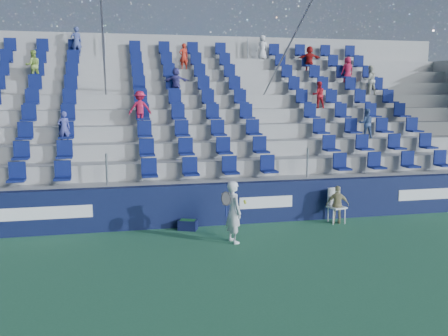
% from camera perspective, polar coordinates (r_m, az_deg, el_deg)
% --- Properties ---
extents(ground, '(70.00, 70.00, 0.00)m').
position_cam_1_polar(ground, '(11.60, 2.08, -10.39)').
color(ground, '#31724A').
rests_on(ground, ground).
extents(sponsor_wall, '(24.00, 0.32, 1.20)m').
position_cam_1_polar(sponsor_wall, '(14.40, -1.07, -4.16)').
color(sponsor_wall, '#10183D').
rests_on(sponsor_wall, ground).
extents(grandstand, '(24.00, 8.17, 6.63)m').
position_cam_1_polar(grandstand, '(19.13, -4.14, 3.63)').
color(grandstand, '#9E9E99').
rests_on(grandstand, ground).
extents(tennis_player, '(0.69, 0.66, 1.59)m').
position_cam_1_polar(tennis_player, '(12.65, 1.09, -5.03)').
color(tennis_player, silver).
rests_on(tennis_player, ground).
extents(line_judge_chair, '(0.54, 0.56, 1.02)m').
position_cam_1_polar(line_judge_chair, '(15.04, 12.59, -3.89)').
color(line_judge_chair, white).
rests_on(line_judge_chair, ground).
extents(line_judge, '(0.71, 0.48, 1.11)m').
position_cam_1_polar(line_judge, '(14.90, 12.84, -4.11)').
color(line_judge, tan).
rests_on(line_judge, ground).
extents(ball_bin, '(0.60, 0.50, 0.29)m').
position_cam_1_polar(ball_bin, '(13.98, -4.16, -6.44)').
color(ball_bin, '#0F143A').
rests_on(ball_bin, ground).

